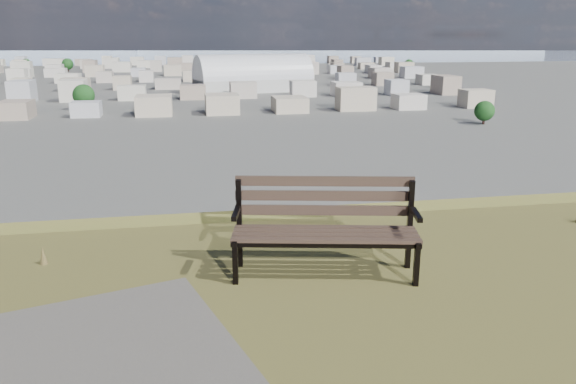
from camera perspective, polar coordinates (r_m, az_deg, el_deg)
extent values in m
cube|color=#3B2C22|center=(5.24, 3.88, -4.94)|extent=(1.76, 0.44, 0.03)
cube|color=#3B2C22|center=(5.35, 3.83, -4.49)|extent=(1.76, 0.44, 0.03)
cube|color=#3B2C22|center=(5.46, 3.77, -4.06)|extent=(1.76, 0.44, 0.03)
cube|color=#3B2C22|center=(5.57, 3.73, -3.65)|extent=(1.76, 0.44, 0.03)
cube|color=#3B2C22|center=(5.60, 3.72, -1.86)|extent=(1.75, 0.39, 0.10)
cube|color=#3B2C22|center=(5.58, 3.74, -0.38)|extent=(1.75, 0.39, 0.10)
cube|color=#3B2C22|center=(5.56, 3.75, 1.10)|extent=(1.75, 0.39, 0.10)
cube|color=black|center=(5.33, -5.38, -7.11)|extent=(0.06, 0.07, 0.43)
cube|color=black|center=(5.64, -4.95, -3.23)|extent=(0.06, 0.07, 0.91)
cube|color=black|center=(5.44, -5.19, -4.49)|extent=(0.15, 0.49, 0.05)
cube|color=black|center=(5.32, -5.32, -2.18)|extent=(0.12, 0.36, 0.04)
cube|color=black|center=(5.40, 12.94, -7.13)|extent=(0.06, 0.07, 0.43)
cube|color=black|center=(5.71, 12.26, -3.29)|extent=(0.06, 0.07, 0.91)
cube|color=black|center=(5.52, 12.66, -4.54)|extent=(0.15, 0.49, 0.05)
cube|color=black|center=(5.39, 12.92, -2.26)|extent=(0.12, 0.36, 0.04)
cube|color=black|center=(5.24, 3.87, -5.43)|extent=(1.75, 0.40, 0.04)
cube|color=black|center=(5.60, 3.71, -4.05)|extent=(1.75, 0.40, 0.04)
cone|color=brown|center=(6.31, -23.60, -5.92)|extent=(0.08, 0.08, 0.19)
cube|color=#B3B4AF|center=(285.87, -3.56, 10.81)|extent=(59.96, 35.00, 6.25)
cylinder|color=silver|center=(285.62, -3.58, 11.44)|extent=(59.96, 35.00, 23.74)
cube|color=beige|center=(212.09, -26.23, 7.66)|extent=(11.00, 11.00, 7.00)
cube|color=#B2A699|center=(206.86, -19.78, 8.18)|extent=(11.00, 11.00, 7.00)
cube|color=#B7A891|center=(204.34, -13.06, 8.61)|extent=(11.00, 11.00, 7.00)
cube|color=#B0B0B5|center=(204.62, -6.26, 8.92)|extent=(11.00, 11.00, 7.00)
cube|color=beige|center=(207.69, 0.44, 9.11)|extent=(11.00, 11.00, 7.00)
cube|color=gray|center=(213.43, 6.86, 9.18)|extent=(11.00, 11.00, 7.00)
cube|color=beige|center=(221.64, 12.88, 9.14)|extent=(11.00, 11.00, 7.00)
cube|color=beige|center=(232.05, 18.42, 9.02)|extent=(11.00, 11.00, 7.00)
cube|color=#B7A891|center=(263.21, -25.91, 8.96)|extent=(11.00, 11.00, 7.00)
cube|color=#B0B0B5|center=(257.90, -20.72, 9.41)|extent=(11.00, 11.00, 7.00)
cube|color=beige|center=(254.76, -15.34, 9.79)|extent=(11.00, 11.00, 7.00)
cube|color=gray|center=(253.85, -9.86, 10.09)|extent=(11.00, 11.00, 7.00)
cube|color=beige|center=(255.21, -4.38, 10.30)|extent=(11.00, 11.00, 7.00)
cube|color=beige|center=(258.79, 1.00, 10.42)|extent=(11.00, 11.00, 7.00)
cube|color=beige|center=(264.51, 6.19, 10.44)|extent=(11.00, 11.00, 7.00)
cube|color=#B2A699|center=(272.24, 11.13, 10.39)|extent=(11.00, 11.00, 7.00)
cube|color=#B7A891|center=(281.80, 15.75, 10.27)|extent=(11.00, 11.00, 7.00)
cube|color=gray|center=(314.43, -25.70, 9.84)|extent=(11.00, 11.00, 7.00)
cube|color=beige|center=(309.07, -21.35, 10.23)|extent=(11.00, 11.00, 7.00)
cube|color=beige|center=(305.51, -16.87, 10.57)|extent=(11.00, 11.00, 7.00)
cube|color=beige|center=(303.81, -12.29, 10.85)|extent=(11.00, 11.00, 7.00)
cube|color=#B2A699|center=(303.99, -7.69, 11.07)|extent=(11.00, 11.00, 7.00)
cube|color=#B7A891|center=(306.07, -3.11, 11.21)|extent=(11.00, 11.00, 7.00)
cube|color=#B0B0B5|center=(310.00, 1.38, 11.29)|extent=(11.00, 11.00, 7.00)
cube|color=beige|center=(315.70, 5.73, 11.29)|extent=(11.00, 11.00, 7.00)
cube|color=gray|center=(323.10, 9.91, 11.24)|extent=(11.00, 11.00, 7.00)
cube|color=beige|center=(332.06, 13.88, 11.14)|extent=(11.00, 11.00, 7.00)
cube|color=#B2A699|center=(365.71, -25.55, 10.47)|extent=(11.00, 11.00, 7.00)
cube|color=#B7A891|center=(360.31, -21.81, 10.81)|extent=(11.00, 11.00, 7.00)
cube|color=#B0B0B5|center=(356.45, -17.96, 11.12)|extent=(11.00, 11.00, 7.00)
cube|color=beige|center=(354.18, -14.04, 11.38)|extent=(11.00, 11.00, 7.00)
cube|color=gray|center=(353.53, -10.09, 11.60)|extent=(11.00, 11.00, 7.00)
cube|color=beige|center=(354.51, -6.12, 11.76)|extent=(11.00, 11.00, 7.00)
cube|color=beige|center=(357.09, -2.20, 11.86)|extent=(11.00, 11.00, 7.00)
cube|color=beige|center=(361.26, 1.65, 11.91)|extent=(11.00, 11.00, 7.00)
cube|color=#B2A699|center=(366.96, 5.40, 11.91)|extent=(11.00, 11.00, 7.00)
cube|color=#B7A891|center=(374.11, 9.02, 11.86)|extent=(11.00, 11.00, 7.00)
cube|color=#B0B0B5|center=(382.63, 12.49, 11.77)|extent=(11.00, 11.00, 7.00)
cube|color=beige|center=(417.02, -25.43, 10.94)|extent=(11.00, 11.00, 7.00)
cube|color=beige|center=(411.60, -22.15, 11.25)|extent=(11.00, 11.00, 7.00)
cube|color=beige|center=(407.52, -18.79, 11.53)|extent=(11.00, 11.00, 7.00)
cube|color=#B2A699|center=(404.82, -15.36, 11.78)|extent=(11.00, 11.00, 7.00)
cube|color=#B7A891|center=(403.54, -11.90, 11.99)|extent=(11.00, 11.00, 7.00)
cube|color=#B0B0B5|center=(403.68, -8.42, 12.15)|extent=(11.00, 11.00, 7.00)
cube|color=beige|center=(405.25, -4.95, 12.27)|extent=(11.00, 11.00, 7.00)
cube|color=gray|center=(408.22, -1.51, 12.34)|extent=(11.00, 11.00, 7.00)
cube|color=beige|center=(412.57, 1.86, 12.38)|extent=(11.00, 11.00, 7.00)
cube|color=beige|center=(418.25, 5.15, 12.37)|extent=(11.00, 11.00, 7.00)
cube|color=beige|center=(425.22, 8.35, 12.32)|extent=(11.00, 11.00, 7.00)
cube|color=#B2A699|center=(433.40, 11.43, 12.24)|extent=(11.00, 11.00, 7.00)
cube|color=beige|center=(468.35, -25.34, 11.31)|extent=(11.00, 11.00, 7.00)
cube|color=gray|center=(462.91, -22.42, 11.60)|extent=(11.00, 11.00, 7.00)
cube|color=beige|center=(458.66, -19.43, 11.85)|extent=(11.00, 11.00, 7.00)
cube|color=beige|center=(455.64, -16.39, 12.08)|extent=(11.00, 11.00, 7.00)
cube|color=beige|center=(453.86, -13.31, 12.28)|extent=(11.00, 11.00, 7.00)
cube|color=#B2A699|center=(453.35, -10.21, 12.44)|extent=(11.00, 11.00, 7.00)
cube|color=#B7A891|center=(454.11, -7.11, 12.57)|extent=(11.00, 11.00, 7.00)
cube|color=#B0B0B5|center=(456.14, -4.03, 12.66)|extent=(11.00, 11.00, 7.00)
cube|color=beige|center=(459.41, -0.98, 12.72)|extent=(11.00, 11.00, 7.00)
cube|color=gray|center=(463.90, 2.02, 12.74)|extent=(11.00, 11.00, 7.00)
cube|color=beige|center=(469.57, 4.96, 12.73)|extent=(11.00, 11.00, 7.00)
cube|color=beige|center=(476.39, 7.81, 12.69)|extent=(11.00, 11.00, 7.00)
cube|color=beige|center=(484.31, 10.58, 12.62)|extent=(11.00, 11.00, 7.00)
cube|color=#B0B0B5|center=(519.71, -25.27, 11.61)|extent=(11.00, 11.00, 7.00)
cube|color=beige|center=(514.25, -22.64, 11.87)|extent=(11.00, 11.00, 7.00)
cube|color=gray|center=(509.86, -19.95, 12.11)|extent=(11.00, 11.00, 7.00)
cube|color=beige|center=(506.57, -17.21, 12.32)|extent=(11.00, 11.00, 7.00)
cube|color=beige|center=(504.41, -14.45, 12.51)|extent=(11.00, 11.00, 7.00)
cube|color=beige|center=(503.38, -11.66, 12.67)|extent=(11.00, 11.00, 7.00)
cube|color=#B2A699|center=(503.49, -8.86, 12.80)|extent=(11.00, 11.00, 7.00)
cube|color=#B7A891|center=(504.75, -6.07, 12.90)|extent=(11.00, 11.00, 7.00)
cube|color=#B0B0B5|center=(507.14, -3.29, 12.98)|extent=(11.00, 11.00, 7.00)
cube|color=beige|center=(510.64, -0.55, 13.02)|extent=(11.00, 11.00, 7.00)
cube|color=gray|center=(515.25, 2.15, 13.03)|extent=(11.00, 11.00, 7.00)
cube|color=beige|center=(520.92, 4.80, 13.02)|extent=(11.00, 11.00, 7.00)
cube|color=beige|center=(527.62, 7.38, 12.98)|extent=(11.00, 11.00, 7.00)
cube|color=beige|center=(535.31, 9.90, 12.92)|extent=(11.00, 11.00, 7.00)
cube|color=#B0B0B5|center=(571.07, -25.21, 11.86)|extent=(11.00, 11.00, 7.00)
cube|color=beige|center=(565.60, -22.81, 12.09)|extent=(11.00, 11.00, 7.00)
cube|color=gray|center=(561.10, -20.37, 12.31)|extent=(11.00, 11.00, 7.00)
cube|color=beige|center=(557.60, -17.89, 12.51)|extent=(11.00, 11.00, 7.00)
cube|color=beige|center=(555.11, -15.38, 12.69)|extent=(11.00, 11.00, 7.00)
cube|color=beige|center=(553.66, -12.84, 12.85)|extent=(11.00, 11.00, 7.00)
cube|color=#B2A699|center=(553.24, -10.30, 12.98)|extent=(11.00, 11.00, 7.00)
cube|color=#B7A891|center=(553.86, -7.75, 13.09)|extent=(11.00, 11.00, 7.00)
cube|color=#B0B0B5|center=(555.52, -5.21, 13.17)|extent=(11.00, 11.00, 7.00)
cube|color=beige|center=(558.21, -2.69, 13.23)|extent=(11.00, 11.00, 7.00)
cube|color=gray|center=(561.91, -0.20, 13.26)|extent=(11.00, 11.00, 7.00)
cube|color=beige|center=(566.61, 2.26, 13.27)|extent=(11.00, 11.00, 7.00)
cube|color=beige|center=(572.27, 4.67, 13.26)|extent=(11.00, 11.00, 7.00)
cube|color=beige|center=(578.88, 7.03, 13.22)|extent=(11.00, 11.00, 7.00)
cube|color=#B2A699|center=(586.39, 9.33, 13.17)|extent=(11.00, 11.00, 7.00)
cylinder|color=black|center=(188.95, 19.25, 6.84)|extent=(0.80, 0.80, 2.10)
sphere|color=black|center=(188.54, 19.33, 7.79)|extent=(6.30, 6.30, 6.30)
cylinder|color=black|center=(227.36, -19.95, 8.21)|extent=(0.80, 0.80, 2.70)
sphere|color=black|center=(226.93, -20.05, 9.23)|extent=(8.10, 8.10, 8.10)
cylinder|color=black|center=(313.29, 15.00, 10.35)|extent=(0.80, 0.80, 1.95)
sphere|color=black|center=(313.06, 15.04, 10.88)|extent=(5.85, 5.85, 5.85)
cylinder|color=black|center=(408.36, -1.51, 12.01)|extent=(0.80, 0.80, 2.25)
sphere|color=black|center=(408.16, -1.52, 12.48)|extent=(6.75, 6.75, 6.75)
cylinder|color=black|center=(471.65, -21.43, 11.50)|extent=(0.80, 0.80, 2.85)
sphere|color=black|center=(471.44, -21.48, 12.01)|extent=(8.55, 8.55, 8.55)
cylinder|color=black|center=(519.32, -25.02, 11.38)|extent=(0.80, 0.80, 2.40)
sphere|color=black|center=(519.15, -25.07, 11.78)|extent=(7.20, 7.20, 7.20)
cylinder|color=black|center=(306.80, -2.35, 10.77)|extent=(0.80, 0.80, 2.10)
sphere|color=black|center=(306.54, -2.36, 11.36)|extent=(6.30, 6.30, 6.30)
cylinder|color=black|center=(457.26, 12.15, 12.09)|extent=(0.80, 0.80, 2.55)
sphere|color=black|center=(457.06, 12.18, 12.57)|extent=(7.65, 7.65, 7.65)
cube|color=#8493A9|center=(903.14, -10.43, 13.71)|extent=(2400.00, 700.00, 0.12)
cube|color=#9BACC0|center=(1401.04, -4.19, 15.45)|extent=(700.00, 220.00, 45.00)
cube|color=#9BACC0|center=(1574.26, 14.73, 15.30)|extent=(500.00, 220.00, 60.00)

